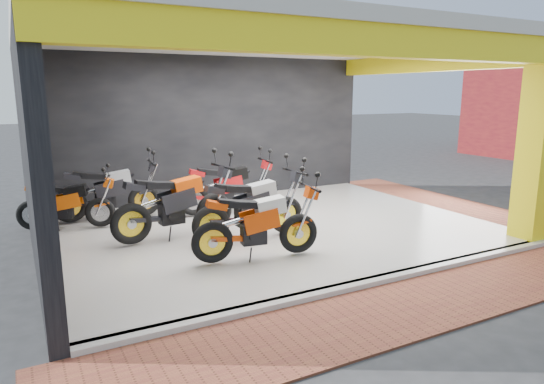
{
  "coord_description": "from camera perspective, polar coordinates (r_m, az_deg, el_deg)",
  "views": [
    {
      "loc": [
        -4.29,
        -6.0,
        2.68
      ],
      "look_at": [
        -0.29,
        1.52,
        0.9
      ],
      "focal_mm": 32.0,
      "sensor_mm": 36.0,
      "label": 1
    }
  ],
  "objects": [
    {
      "name": "left_wall",
      "position": [
        8.06,
        -26.51,
        3.93
      ],
      "size": [
        0.2,
        6.2,
        3.5
      ],
      "primitive_type": "cube",
      "color": "black",
      "rests_on": "ground"
    },
    {
      "name": "header_beam_front",
      "position": [
        6.62,
        13.13,
        16.87
      ],
      "size": [
        8.4,
        0.3,
        0.4
      ],
      "primitive_type": "cube",
      "color": "yellow",
      "rests_on": "corner_column"
    },
    {
      "name": "moto_row_e",
      "position": [
        10.37,
        -14.86,
        0.83
      ],
      "size": [
        2.29,
        1.03,
        1.36
      ],
      "primitive_type": null,
      "rotation": [
        0.0,
        0.0,
        -0.09
      ],
      "color": "black",
      "rests_on": "showroom_floor"
    },
    {
      "name": "paver_right",
      "position": [
        12.4,
        20.13,
        -1.35
      ],
      "size": [
        1.4,
        7.0,
        0.03
      ],
      "primitive_type": "cube",
      "color": "brown",
      "rests_on": "ground"
    },
    {
      "name": "moto_row_c",
      "position": [
        8.99,
        -6.88,
        -0.16
      ],
      "size": [
        2.46,
        1.09,
        1.46
      ],
      "primitive_type": null,
      "rotation": [
        0.0,
        0.0,
        0.09
      ],
      "color": "black",
      "rests_on": "showroom_floor"
    },
    {
      "name": "ground",
      "position": [
        7.85,
        7.17,
        -8.26
      ],
      "size": [
        80.0,
        80.0,
        0.0
      ],
      "primitive_type": "plane",
      "color": "#2D2D30",
      "rests_on": "ground"
    },
    {
      "name": "moto_row_a",
      "position": [
        8.8,
        1.65,
        -0.61
      ],
      "size": [
        2.26,
        0.85,
        1.38
      ],
      "primitive_type": null,
      "rotation": [
        0.0,
        0.0,
        0.01
      ],
      "color": "black",
      "rests_on": "showroom_floor"
    },
    {
      "name": "header_beam_right",
      "position": [
        11.54,
        18.57,
        14.28
      ],
      "size": [
        0.3,
        6.4,
        0.4
      ],
      "primitive_type": "cube",
      "color": "yellow",
      "rests_on": "corner_column"
    },
    {
      "name": "moto_hero",
      "position": [
        7.7,
        3.14,
        -2.65
      ],
      "size": [
        2.26,
        1.11,
        1.32
      ],
      "primitive_type": null,
      "rotation": [
        0.0,
        0.0,
        -0.15
      ],
      "color": "#D74009",
      "rests_on": "showroom_floor"
    },
    {
      "name": "showroom_floor",
      "position": [
        9.46,
        0.19,
        -4.35
      ],
      "size": [
        8.0,
        6.0,
        0.1
      ],
      "primitive_type": "cube",
      "color": "silver",
      "rests_on": "ground"
    },
    {
      "name": "moto_row_b",
      "position": [
        10.54,
        -1.73,
        1.32
      ],
      "size": [
        2.25,
        1.04,
        1.33
      ],
      "primitive_type": null,
      "rotation": [
        0.0,
        0.0,
        -0.11
      ],
      "color": "red",
      "rests_on": "showroom_floor"
    },
    {
      "name": "moto_row_d",
      "position": [
        9.78,
        -19.65,
        -0.72
      ],
      "size": [
        2.02,
        1.26,
        1.16
      ],
      "primitive_type": null,
      "rotation": [
        0.0,
        0.0,
        -0.32
      ],
      "color": "#EA5609",
      "rests_on": "showroom_floor"
    },
    {
      "name": "back_wall",
      "position": [
        11.94,
        -6.91,
        7.24
      ],
      "size": [
        8.2,
        0.2,
        3.5
      ],
      "primitive_type": "cube",
      "color": "black",
      "rests_on": "ground"
    },
    {
      "name": "floor_kerb",
      "position": [
        7.08,
        12.0,
        -10.27
      ],
      "size": [
        8.0,
        0.2,
        0.1
      ],
      "primitive_type": "cube",
      "color": "silver",
      "rests_on": "ground"
    },
    {
      "name": "showroom_ceiling",
      "position": [
        9.13,
        0.2,
        17.58
      ],
      "size": [
        8.4,
        6.4,
        0.2
      ],
      "primitive_type": "cube",
      "color": "beige",
      "rests_on": "corner_column"
    },
    {
      "name": "paver_front",
      "position": [
        6.57,
        16.44,
        -12.63
      ],
      "size": [
        9.0,
        1.4,
        0.03
      ],
      "primitive_type": "cube",
      "color": "brown",
      "rests_on": "ground"
    },
    {
      "name": "corner_column",
      "position": [
        9.65,
        28.79,
        4.81
      ],
      "size": [
        0.5,
        0.5,
        3.5
      ],
      "primitive_type": "cube",
      "color": "yellow",
      "rests_on": "ground"
    }
  ]
}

